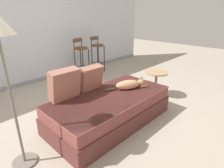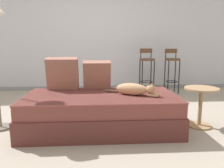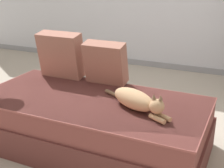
{
  "view_description": "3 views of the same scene",
  "coord_description": "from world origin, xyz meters",
  "px_view_note": "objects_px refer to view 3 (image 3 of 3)",
  "views": [
    {
      "loc": [
        -1.87,
        -2.21,
        1.67
      ],
      "look_at": [
        0.15,
        -0.3,
        0.58
      ],
      "focal_mm": 30.0,
      "sensor_mm": 36.0,
      "label": 1
    },
    {
      "loc": [
        -0.06,
        -3.13,
        1.09
      ],
      "look_at": [
        0.15,
        -0.3,
        0.58
      ],
      "focal_mm": 35.0,
      "sensor_mm": 36.0,
      "label": 2
    },
    {
      "loc": [
        1.15,
        -2.53,
        1.46
      ],
      "look_at": [
        0.15,
        -0.3,
        0.58
      ],
      "focal_mm": 50.0,
      "sensor_mm": 36.0,
      "label": 3
    }
  ],
  "objects_px": {
    "throw_pillow_middle": "(105,63)",
    "throw_pillow_corner": "(61,55)",
    "cat": "(137,100)",
    "couch": "(91,123)"
  },
  "relations": [
    {
      "from": "throw_pillow_middle",
      "to": "cat",
      "type": "bearing_deg",
      "value": -42.57
    },
    {
      "from": "throw_pillow_corner",
      "to": "cat",
      "type": "relative_size",
      "value": 0.68
    },
    {
      "from": "cat",
      "to": "throw_pillow_corner",
      "type": "bearing_deg",
      "value": 155.55
    },
    {
      "from": "throw_pillow_corner",
      "to": "throw_pillow_middle",
      "type": "distance_m",
      "value": 0.49
    },
    {
      "from": "couch",
      "to": "cat",
      "type": "bearing_deg",
      "value": -6.02
    },
    {
      "from": "throw_pillow_middle",
      "to": "cat",
      "type": "relative_size",
      "value": 0.61
    },
    {
      "from": "throw_pillow_middle",
      "to": "cat",
      "type": "distance_m",
      "value": 0.65
    },
    {
      "from": "throw_pillow_corner",
      "to": "throw_pillow_middle",
      "type": "bearing_deg",
      "value": -0.61
    },
    {
      "from": "throw_pillow_middle",
      "to": "throw_pillow_corner",
      "type": "bearing_deg",
      "value": 179.39
    },
    {
      "from": "throw_pillow_corner",
      "to": "throw_pillow_middle",
      "type": "xyz_separation_m",
      "value": [
        0.49,
        -0.01,
        -0.02
      ]
    }
  ]
}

